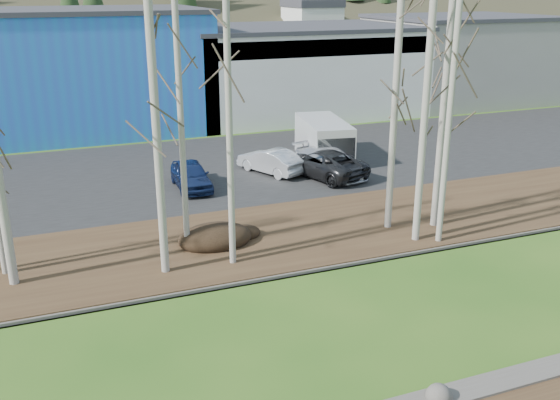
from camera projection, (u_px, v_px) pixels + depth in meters
name	position (u px, v px, depth m)	size (l,w,h in m)	color
river	(334.00, 327.00, 18.88)	(80.00, 8.00, 0.90)	#141E30
far_bank_rocks	(284.00, 272.00, 22.49)	(80.00, 0.80, 0.46)	#47423D
far_bank	(255.00, 239.00, 25.28)	(80.00, 7.00, 0.15)	#382616
parking_lot	(192.00, 171.00, 34.51)	(80.00, 14.00, 0.14)	black
building_blue	(57.00, 71.00, 43.41)	(20.40, 12.24, 8.30)	blue
building_white	(295.00, 69.00, 49.86)	(18.36, 12.24, 6.80)	silver
building_grey	(461.00, 58.00, 55.33)	(14.28, 12.24, 7.30)	gray
dirt_mound	(215.00, 236.00, 24.56)	(2.95, 2.08, 0.58)	black
birch_3	(229.00, 117.00, 21.20)	(0.23, 0.23, 10.82)	#A39D92
birch_4	(157.00, 135.00, 20.64)	(0.29, 0.29, 9.93)	#A39D92
birch_5	(182.00, 132.00, 22.67)	(0.23, 0.23, 9.21)	#A39D92
birch_6	(449.00, 118.00, 23.30)	(0.23, 0.23, 9.92)	#A39D92
birch_7	(425.00, 115.00, 23.40)	(0.28, 0.28, 10.10)	#A39D92
birch_8	(394.00, 113.00, 24.77)	(0.28, 0.28, 9.72)	#A39D92
birch_9	(446.00, 83.00, 24.57)	(0.28, 0.28, 12.04)	#A39D92
car_2	(191.00, 175.00, 31.14)	(1.60, 3.98, 1.35)	navy
car_3	(271.00, 161.00, 33.69)	(1.41, 4.03, 1.33)	silver
car_4	(323.00, 163.00, 33.09)	(2.38, 5.17, 1.44)	black
car_5	(330.00, 162.00, 33.37)	(1.99, 4.90, 1.42)	silver
van_white	(325.00, 141.00, 35.89)	(3.09, 5.61, 2.32)	silver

